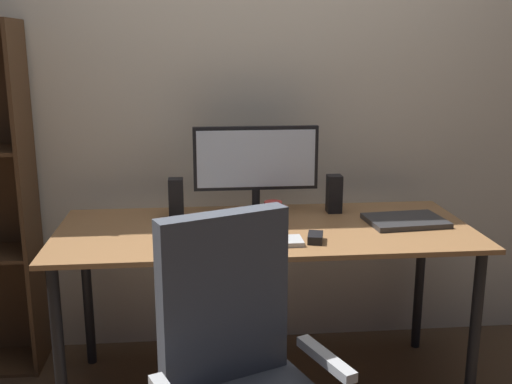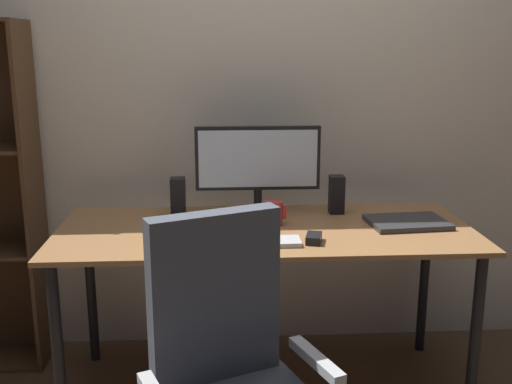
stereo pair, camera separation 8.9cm
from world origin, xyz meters
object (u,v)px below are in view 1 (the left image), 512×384
object	(u,v)px
mouse	(315,238)
laptop	(405,221)
desk	(265,246)
speaker_right	(334,194)
speaker_left	(176,198)
monitor	(256,164)
coffee_mug	(273,213)
keyboard	(264,242)

from	to	relation	value
mouse	laptop	bearing A→B (deg)	39.45
desk	speaker_right	distance (m)	0.43
speaker_right	speaker_left	bearing A→B (deg)	180.00
desk	mouse	xyz separation A→B (m)	(0.17, -0.20, 0.09)
mouse	speaker_left	distance (m)	0.68
monitor	coffee_mug	size ratio (longest dim) A/B	5.52
speaker_left	monitor	bearing A→B (deg)	1.29
laptop	speaker_right	distance (m)	0.34
keyboard	coffee_mug	size ratio (longest dim) A/B	2.91
laptop	speaker_right	xyz separation A→B (m)	(-0.26, 0.20, 0.07)
desk	mouse	world-z (taller)	mouse
keyboard	laptop	world-z (taller)	laptop
coffee_mug	laptop	distance (m)	0.56
monitor	mouse	world-z (taller)	monitor
laptop	speaker_left	size ratio (longest dim) A/B	1.88
keyboard	speaker_left	bearing A→B (deg)	128.59
desk	speaker_left	distance (m)	0.46
monitor	mouse	distance (m)	0.50
laptop	monitor	bearing A→B (deg)	156.07
desk	monitor	size ratio (longest dim) A/B	3.12
desk	speaker_right	bearing A→B (deg)	32.07
speaker_left	speaker_right	xyz separation A→B (m)	(0.71, 0.00, 0.00)
monitor	speaker_right	world-z (taller)	monitor
keyboard	speaker_left	xyz separation A→B (m)	(-0.34, 0.42, 0.08)
speaker_left	keyboard	bearing A→B (deg)	-50.67
coffee_mug	laptop	size ratio (longest dim) A/B	0.31
keyboard	laptop	distance (m)	0.66
desk	laptop	bearing A→B (deg)	0.78
coffee_mug	laptop	bearing A→B (deg)	-3.72
monitor	speaker_left	distance (m)	0.38
mouse	speaker_left	xyz separation A→B (m)	(-0.54, 0.41, 0.07)
desk	keyboard	world-z (taller)	keyboard
speaker_right	coffee_mug	bearing A→B (deg)	-150.77
mouse	speaker_right	size ratio (longest dim) A/B	0.56
laptop	speaker_right	world-z (taller)	speaker_right
keyboard	speaker_left	size ratio (longest dim) A/B	1.71
mouse	speaker_right	bearing A→B (deg)	81.90
monitor	coffee_mug	bearing A→B (deg)	-71.97
monitor	speaker_left	size ratio (longest dim) A/B	3.23
desk	keyboard	distance (m)	0.23
monitor	speaker_left	bearing A→B (deg)	-178.71
keyboard	laptop	xyz separation A→B (m)	(0.63, 0.22, 0.00)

